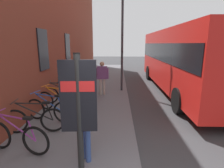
{
  "coord_description": "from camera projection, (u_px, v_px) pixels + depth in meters",
  "views": [
    {
      "loc": [
        -1.61,
        0.51,
        2.65
      ],
      "look_at": [
        4.43,
        0.71,
        1.27
      ],
      "focal_mm": 28.67,
      "sensor_mm": 36.0,
      "label": 1
    }
  ],
  "objects": [
    {
      "name": "bicycle_by_door",
      "position": [
        35.0,
        120.0,
        5.12
      ],
      "size": [
        0.48,
        1.76,
        0.97
      ],
      "color": "black",
      "rests_on": "sidewalk_pavement"
    },
    {
      "name": "sidewalk_pavement",
      "position": [
        96.0,
        91.0,
        9.98
      ],
      "size": [
        24.0,
        3.5,
        0.12
      ],
      "primitive_type": "cube",
      "color": "slate",
      "rests_on": "ground"
    },
    {
      "name": "street_lamp",
      "position": [
        122.0,
        28.0,
        9.18
      ],
      "size": [
        0.28,
        0.28,
        5.6
      ],
      "color": "#333338",
      "rests_on": "sidewalk_pavement"
    },
    {
      "name": "pedestrian_near_bus",
      "position": [
        84.0,
        116.0,
        3.75
      ],
      "size": [
        0.48,
        0.55,
        1.71
      ],
      "color": "#334C8C",
      "rests_on": "sidewalk_pavement"
    },
    {
      "name": "bicycle_end_of_row",
      "position": [
        57.0,
        101.0,
        6.78
      ],
      "size": [
        0.64,
        1.72,
        0.97
      ],
      "color": "black",
      "rests_on": "sidewalk_pavement"
    },
    {
      "name": "transit_info_sign",
      "position": [
        79.0,
        106.0,
        2.71
      ],
      "size": [
        0.12,
        0.55,
        2.4
      ],
      "color": "black",
      "rests_on": "sidewalk_pavement"
    },
    {
      "name": "bicycle_mid_rack",
      "position": [
        17.0,
        137.0,
        4.19
      ],
      "size": [
        0.58,
        1.74,
        0.97
      ],
      "color": "black",
      "rests_on": "sidewalk_pavement"
    },
    {
      "name": "pedestrian_by_facade",
      "position": [
        91.0,
        81.0,
        7.7
      ],
      "size": [
        0.53,
        0.41,
        1.55
      ],
      "color": "#4C724C",
      "rests_on": "sidewalk_pavement"
    },
    {
      "name": "station_facade",
      "position": [
        59.0,
        2.0,
        9.95
      ],
      "size": [
        22.0,
        0.65,
        9.8
      ],
      "color": "brown",
      "rests_on": "ground"
    },
    {
      "name": "bicycle_leaning_wall",
      "position": [
        70.0,
        89.0,
        8.59
      ],
      "size": [
        0.71,
        1.69,
        0.97
      ],
      "color": "black",
      "rests_on": "sidewalk_pavement"
    },
    {
      "name": "pedestrian_crossing_street",
      "position": [
        102.0,
        75.0,
        8.8
      ],
      "size": [
        0.27,
        0.63,
        1.67
      ],
      "color": "#B2A599",
      "rests_on": "sidewalk_pavement"
    },
    {
      "name": "bicycle_beside_lamp",
      "position": [
        49.0,
        110.0,
        5.89
      ],
      "size": [
        0.6,
        1.73,
        0.97
      ],
      "color": "black",
      "rests_on": "sidewalk_pavement"
    },
    {
      "name": "ground",
      "position": [
        152.0,
        104.0,
        7.95
      ],
      "size": [
        60.0,
        60.0,
        0.0
      ],
      "primitive_type": "plane",
      "color": "#38383A"
    },
    {
      "name": "bicycle_under_window",
      "position": [
        63.0,
        94.0,
        7.73
      ],
      "size": [
        0.61,
        1.73,
        0.97
      ],
      "color": "black",
      "rests_on": "sidewalk_pavement"
    },
    {
      "name": "city_bus",
      "position": [
        182.0,
        57.0,
        9.79
      ],
      "size": [
        10.5,
        2.66,
        3.35
      ],
      "color": "red",
      "rests_on": "ground"
    }
  ]
}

